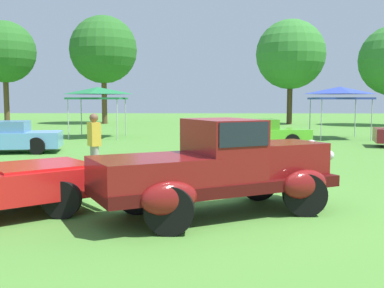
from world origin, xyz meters
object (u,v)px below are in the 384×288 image
object	(u,v)px
feature_pickup_truck	(219,167)
canopy_tent_left_field	(98,92)
canopy_tent_center_field	(340,92)
show_car_lime	(257,134)
show_car_skyblue	(8,137)
spectator_near_truck	(94,144)

from	to	relation	value
feature_pickup_truck	canopy_tent_left_field	world-z (taller)	canopy_tent_left_field
canopy_tent_left_field	canopy_tent_center_field	world-z (taller)	same
feature_pickup_truck	canopy_tent_center_field	world-z (taller)	canopy_tent_center_field
canopy_tent_center_field	show_car_lime	bearing A→B (deg)	-135.84
show_car_lime	canopy_tent_center_field	distance (m)	6.96
feature_pickup_truck	canopy_tent_center_field	size ratio (longest dim) A/B	1.64
show_car_lime	canopy_tent_center_field	xyz separation A→B (m)	(4.82, 4.68, 1.82)
show_car_skyblue	show_car_lime	size ratio (longest dim) A/B	0.92
spectator_near_truck	show_car_skyblue	bearing A→B (deg)	129.46
feature_pickup_truck	canopy_tent_left_field	size ratio (longest dim) A/B	1.61
show_car_skyblue	canopy_tent_left_field	xyz separation A→B (m)	(1.83, 7.17, 1.82)
show_car_lime	spectator_near_truck	size ratio (longest dim) A/B	2.61
spectator_near_truck	canopy_tent_center_field	bearing A→B (deg)	51.75
show_car_skyblue	spectator_near_truck	bearing A→B (deg)	-50.54
show_car_skyblue	canopy_tent_left_field	size ratio (longest dim) A/B	1.46
show_car_skyblue	show_car_lime	world-z (taller)	same
show_car_skyblue	canopy_tent_center_field	bearing A→B (deg)	24.92
spectator_near_truck	canopy_tent_left_field	xyz separation A→B (m)	(-2.89, 12.91, 1.51)
show_car_lime	show_car_skyblue	bearing A→B (deg)	-167.89
show_car_skyblue	canopy_tent_center_field	distance (m)	16.18
canopy_tent_left_field	spectator_near_truck	bearing A→B (deg)	-77.38
canopy_tent_left_field	canopy_tent_center_field	xyz separation A→B (m)	(12.75, -0.40, -0.00)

